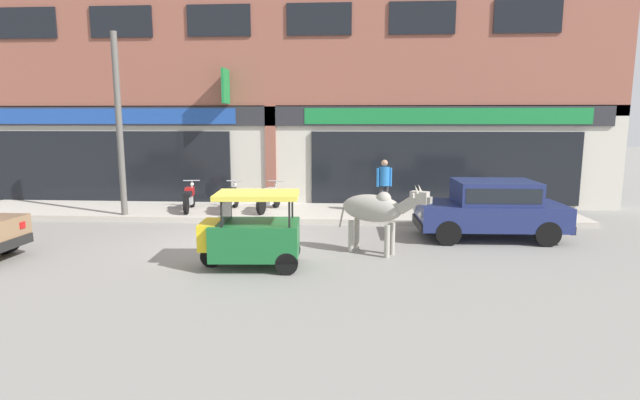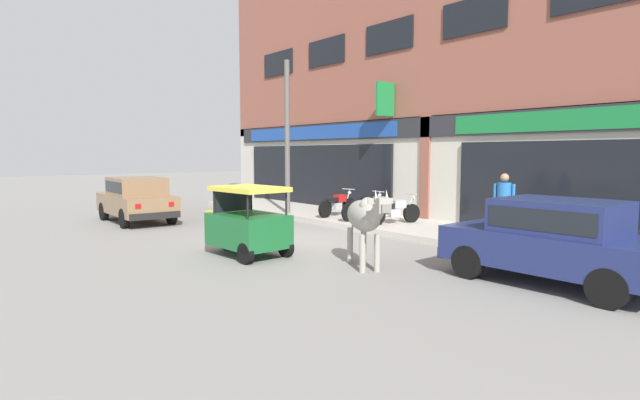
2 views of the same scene
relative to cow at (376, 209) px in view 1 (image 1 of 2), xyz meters
The scene contains 11 objects.
ground_plane 3.52m from the cow, 165.74° to the left, with size 90.00×90.00×0.00m, color gray.
sidewalk 5.60m from the cow, 126.35° to the left, with size 19.00×2.83×0.15m, color #B7AFA3.
shop_building 7.96m from the cow, 118.13° to the left, with size 23.00×1.40×10.18m.
cow is the anchor object (origin of this frame).
car_1 3.34m from the cow, 29.15° to the left, with size 3.65×1.68×1.46m.
auto_rickshaw 2.79m from the cow, 155.42° to the right, with size 2.03×1.27×1.52m.
motorcycle_0 6.96m from the cow, 143.23° to the left, with size 0.56×1.80×0.88m.
motorcycle_1 5.99m from the cow, 135.79° to the left, with size 0.52×1.81×0.88m.
motorcycle_2 5.26m from the cow, 126.03° to the left, with size 0.65×1.79×0.88m.
pedestrian 4.25m from the cow, 84.24° to the left, with size 0.47×0.32×1.60m.
utility_pole 8.17m from the cow, 155.32° to the left, with size 0.18×0.18×5.23m, color #595651.
Camera 1 is at (2.76, -11.59, 2.94)m, focal length 28.00 mm.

